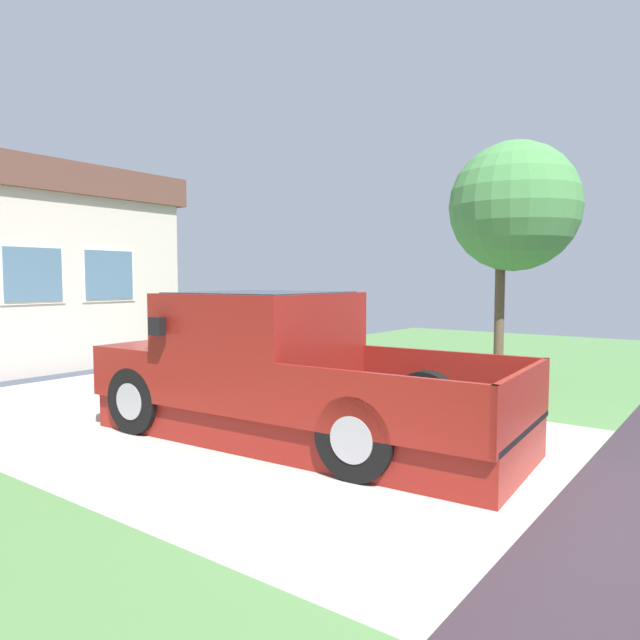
# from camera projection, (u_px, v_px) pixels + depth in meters

# --- Properties ---
(pickup_truck) EXTENTS (2.29, 5.13, 1.70)m
(pickup_truck) POSITION_uv_depth(u_px,v_px,m) (272.00, 372.00, 6.91)
(pickup_truck) COLOR maroon
(pickup_truck) RESTS_ON ground
(person_with_hat) EXTENTS (0.45, 0.41, 1.64)m
(person_with_hat) POSITION_uv_depth(u_px,v_px,m) (334.00, 343.00, 8.07)
(person_with_hat) COLOR brown
(person_with_hat) RESTS_ON ground
(handbag) EXTENTS (0.35, 0.21, 0.42)m
(handbag) POSITION_uv_depth(u_px,v_px,m) (347.00, 409.00, 7.78)
(handbag) COLOR #232328
(handbag) RESTS_ON ground
(front_yard_tree) EXTENTS (2.25, 2.25, 4.24)m
(front_yard_tree) POSITION_uv_depth(u_px,v_px,m) (512.00, 206.00, 10.13)
(front_yard_tree) COLOR brown
(front_yard_tree) RESTS_ON ground
(wheeled_trash_bin) EXTENTS (0.60, 0.72, 1.06)m
(wheeled_trash_bin) POSITION_uv_depth(u_px,v_px,m) (208.00, 340.00, 12.25)
(wheeled_trash_bin) COLOR #286B38
(wheeled_trash_bin) RESTS_ON ground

